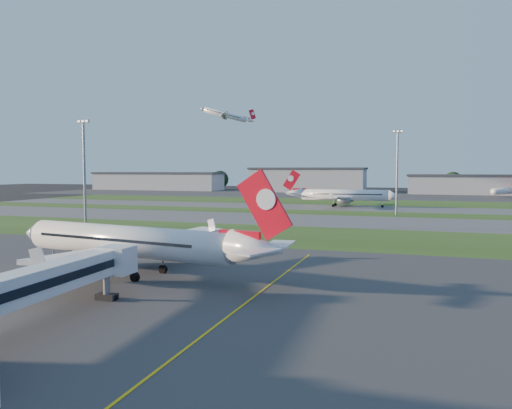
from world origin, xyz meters
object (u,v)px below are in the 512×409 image
at_px(airliner_parked, 129,242).
at_px(light_mast_west, 84,166).
at_px(mini_jet_near, 505,191).
at_px(jet_bridge, 28,285).
at_px(light_mast_centre, 397,167).
at_px(airliner_taxiing, 343,195).

relative_size(airliner_parked, light_mast_west, 1.53).
relative_size(mini_jet_near, light_mast_west, 0.98).
relative_size(jet_bridge, light_mast_centre, 1.04).
bearing_deg(airliner_taxiing, airliner_parked, 84.08).
relative_size(jet_bridge, airliner_taxiing, 0.68).
height_order(airliner_parked, light_mast_west, light_mast_west).
distance_m(light_mast_west, light_mast_centre, 89.64).
relative_size(jet_bridge, airliner_parked, 0.68).
xyz_separation_m(mini_jet_near, light_mast_west, (-117.22, -175.79, 11.53)).
distance_m(airliner_parked, mini_jet_near, 233.36).
xyz_separation_m(airliner_parked, airliner_taxiing, (8.88, 130.23, -0.02)).
xyz_separation_m(light_mast_west, light_mast_centre, (70.00, 56.00, 0.00)).
relative_size(airliner_parked, airliner_taxiing, 1.00).
relative_size(airliner_parked, mini_jet_near, 1.56).
bearing_deg(light_mast_centre, airliner_parked, -106.23).
distance_m(jet_bridge, mini_jet_near, 253.48).
distance_m(airliner_taxiing, light_mast_centre, 37.43).
height_order(mini_jet_near, light_mast_west, light_mast_west).
xyz_separation_m(jet_bridge, light_mast_centre, (24.81, 123.24, 10.81)).
height_order(airliner_taxiing, light_mast_centre, light_mast_centre).
xyz_separation_m(airliner_taxiing, light_mast_west, (-49.58, -85.56, 10.48)).
distance_m(airliner_parked, light_mast_centre, 105.36).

